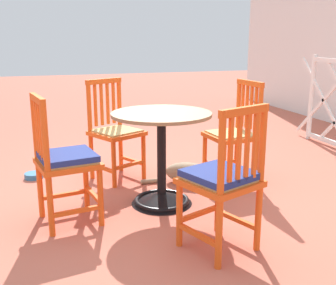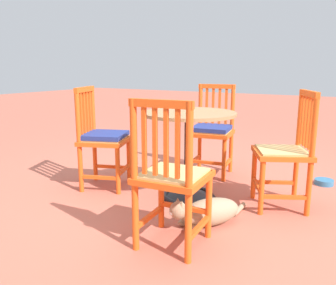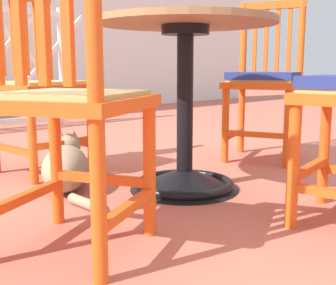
% 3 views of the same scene
% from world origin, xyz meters
% --- Properties ---
extents(ground_plane, '(24.00, 24.00, 0.00)m').
position_xyz_m(ground_plane, '(0.00, 0.00, 0.00)').
color(ground_plane, '#BC604C').
extents(cafe_table, '(0.76, 0.76, 0.73)m').
position_xyz_m(cafe_table, '(-0.02, -0.01, 0.28)').
color(cafe_table, black).
rests_on(cafe_table, ground_plane).
extents(orange_chair_at_corner, '(0.54, 0.54, 0.91)m').
position_xyz_m(orange_chair_at_corner, '(-0.74, -0.23, 0.43)').
color(orange_chair_at_corner, '#EA5619').
rests_on(orange_chair_at_corner, ground_plane).
extents(orange_chair_near_fence, '(0.52, 0.52, 0.91)m').
position_xyz_m(orange_chair_near_fence, '(0.79, 0.13, 0.45)').
color(orange_chair_near_fence, '#EA5619').
rests_on(orange_chair_near_fence, ground_plane).
extents(orange_chair_by_planter, '(0.43, 0.43, 0.91)m').
position_xyz_m(orange_chair_by_planter, '(-0.30, 0.75, 0.43)').
color(orange_chair_by_planter, '#EA5619').
rests_on(orange_chair_by_planter, ground_plane).
extents(tabby_cat, '(0.42, 0.69, 0.23)m').
position_xyz_m(tabby_cat, '(-0.37, 0.39, 0.10)').
color(tabby_cat, '#9E896B').
rests_on(tabby_cat, ground_plane).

